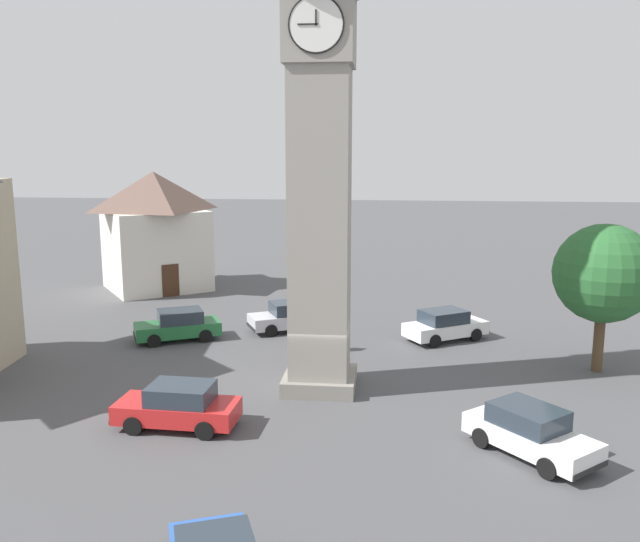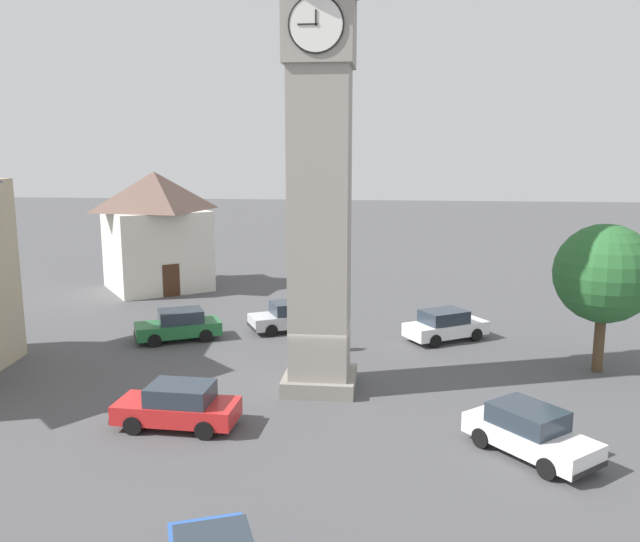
# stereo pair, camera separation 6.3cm
# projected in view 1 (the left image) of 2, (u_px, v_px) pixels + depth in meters

# --- Properties ---
(ground_plane) EXTENTS (200.00, 200.00, 0.00)m
(ground_plane) POSITION_uv_depth(u_px,v_px,m) (320.00, 388.00, 25.87)
(ground_plane) COLOR #4C4C4F
(clock_tower) EXTENTS (3.38, 3.38, 21.39)m
(clock_tower) POSITION_uv_depth(u_px,v_px,m) (320.00, 59.00, 23.59)
(clock_tower) COLOR gray
(clock_tower) RESTS_ON ground
(car_blue_kerb) EXTENTS (4.44, 3.37, 1.53)m
(car_blue_kerb) POSITION_uv_depth(u_px,v_px,m) (290.00, 316.00, 33.99)
(car_blue_kerb) COLOR silver
(car_blue_kerb) RESTS_ON ground
(car_red_corner) EXTENTS (4.45, 3.33, 1.53)m
(car_red_corner) POSITION_uv_depth(u_px,v_px,m) (178.00, 325.00, 32.23)
(car_red_corner) COLOR #236B38
(car_red_corner) RESTS_ON ground
(car_white_side) EXTENTS (4.39, 3.62, 1.53)m
(car_white_side) POSITION_uv_depth(u_px,v_px,m) (445.00, 325.00, 32.25)
(car_white_side) COLOR white
(car_white_side) RESTS_ON ground
(car_black_far) EXTENTS (3.97, 4.23, 1.53)m
(car_black_far) POSITION_uv_depth(u_px,v_px,m) (530.00, 432.00, 20.03)
(car_black_far) COLOR white
(car_black_far) RESTS_ON ground
(car_green_alley) EXTENTS (4.20, 1.96, 1.53)m
(car_green_alley) POSITION_uv_depth(u_px,v_px,m) (178.00, 406.00, 22.04)
(car_green_alley) COLOR red
(car_green_alley) RESTS_ON ground
(pedestrian) EXTENTS (0.40, 0.46, 1.69)m
(pedestrian) POSITION_uv_depth(u_px,v_px,m) (329.00, 330.00, 30.39)
(pedestrian) COLOR #2D3351
(pedestrian) RESTS_ON ground
(tree) EXTENTS (4.14, 4.14, 6.32)m
(tree) POSITION_uv_depth(u_px,v_px,m) (604.00, 274.00, 27.10)
(tree) COLOR brown
(tree) RESTS_ON ground
(building_shop_left) EXTENTS (8.67, 8.60, 7.91)m
(building_shop_left) POSITION_uv_depth(u_px,v_px,m) (155.00, 230.00, 43.75)
(building_shop_left) COLOR silver
(building_shop_left) RESTS_ON ground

